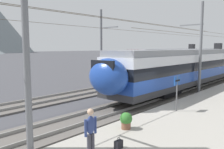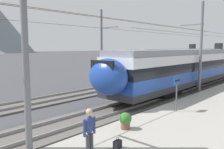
# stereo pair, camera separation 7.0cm
# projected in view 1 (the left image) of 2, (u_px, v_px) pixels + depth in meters

# --- Properties ---
(ground_plane) EXTENTS (400.00, 400.00, 0.00)m
(ground_plane) POSITION_uv_depth(u_px,v_px,m) (142.00, 112.00, 14.87)
(ground_plane) COLOR #424247
(platform_slab) EXTENTS (120.00, 7.75, 0.35)m
(platform_slab) POSITION_uv_depth(u_px,v_px,m) (219.00, 125.00, 11.79)
(platform_slab) COLOR #A39E93
(platform_slab) RESTS_ON ground
(track_near) EXTENTS (120.00, 3.00, 0.28)m
(track_near) POSITION_uv_depth(u_px,v_px,m) (125.00, 107.00, 15.75)
(track_near) COLOR #5B5651
(track_near) RESTS_ON ground
(track_far) EXTENTS (120.00, 3.00, 0.28)m
(track_far) POSITION_uv_depth(u_px,v_px,m) (71.00, 96.00, 19.50)
(track_far) COLOR #5B5651
(track_far) RESTS_ON ground
(train_near_platform) EXTENTS (31.24, 3.03, 4.27)m
(train_near_platform) POSITION_uv_depth(u_px,v_px,m) (202.00, 64.00, 25.28)
(train_near_platform) COLOR #2D2D30
(train_near_platform) RESTS_ON track_near
(train_far_track) EXTENTS (24.42, 2.86, 4.27)m
(train_far_track) POSITION_uv_depth(u_px,v_px,m) (180.00, 60.00, 33.93)
(train_far_track) COLOR #2D2D30
(train_far_track) RESTS_ON track_far
(catenary_mast_west) EXTENTS (44.62, 2.11, 8.06)m
(catenary_mast_west) POSITION_uv_depth(u_px,v_px,m) (24.00, 43.00, 8.30)
(catenary_mast_west) COLOR slate
(catenary_mast_west) RESTS_ON ground
(catenary_mast_mid) EXTENTS (44.62, 2.11, 7.85)m
(catenary_mast_mid) POSITION_uv_depth(u_px,v_px,m) (199.00, 47.00, 20.12)
(catenary_mast_mid) COLOR slate
(catenary_mast_mid) RESTS_ON ground
(catenary_mast_far_side) EXTENTS (44.62, 2.41, 7.92)m
(catenary_mast_far_side) POSITION_uv_depth(u_px,v_px,m) (102.00, 46.00, 24.57)
(catenary_mast_far_side) COLOR slate
(catenary_mast_far_side) RESTS_ON ground
(platform_sign) EXTENTS (0.70, 0.08, 2.05)m
(platform_sign) POSITION_uv_depth(u_px,v_px,m) (177.00, 86.00, 13.61)
(platform_sign) COLOR #59595B
(platform_sign) RESTS_ON platform_slab
(passenger_walking) EXTENTS (0.53, 0.22, 1.69)m
(passenger_walking) POSITION_uv_depth(u_px,v_px,m) (91.00, 130.00, 7.87)
(passenger_walking) COLOR #383842
(passenger_walking) RESTS_ON platform_slab
(handbag_beside_passenger) EXTENTS (0.32, 0.18, 0.44)m
(handbag_beside_passenger) POSITION_uv_depth(u_px,v_px,m) (119.00, 144.00, 8.65)
(handbag_beside_passenger) COLOR black
(handbag_beside_passenger) RESTS_ON platform_slab
(potted_plant_platform_edge) EXTENTS (0.57, 0.57, 0.77)m
(potted_plant_platform_edge) POSITION_uv_depth(u_px,v_px,m) (126.00, 120.00, 10.72)
(potted_plant_platform_edge) COLOR brown
(potted_plant_platform_edge) RESTS_ON platform_slab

